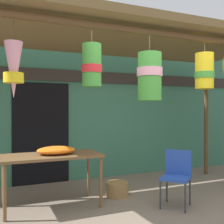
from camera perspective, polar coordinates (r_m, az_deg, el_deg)
name	(u,v)px	position (r m, az deg, el deg)	size (l,w,h in m)	color
ground_plane	(159,215)	(4.14, 9.81, -20.30)	(30.00, 30.00, 0.00)	#756656
shop_facade	(98,97)	(6.06, -2.82, 3.07)	(12.27, 0.29, 3.48)	#387056
market_stall_canopy	(143,49)	(4.65, 6.48, 12.79)	(5.25, 2.11, 2.79)	brown
display_table	(52,160)	(4.30, -12.35, -9.67)	(1.45, 0.70, 0.80)	brown
flower_heap_on_table	(57,150)	(4.27, -11.33, -7.77)	(0.58, 0.40, 0.12)	orange
folding_chair	(177,173)	(4.42, 13.26, -12.17)	(0.56, 0.56, 0.84)	#2347A8
wicker_basket_by_table	(117,189)	(4.85, 1.08, -15.70)	(0.38, 0.38, 0.24)	olive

